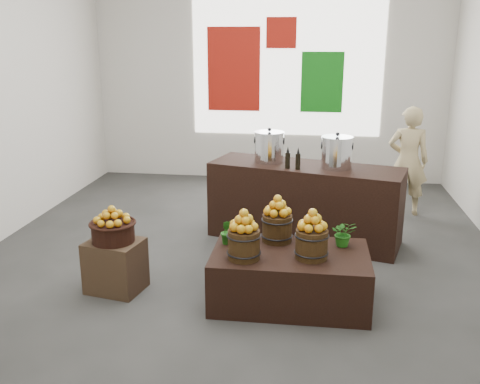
# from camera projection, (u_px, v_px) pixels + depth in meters

# --- Properties ---
(ground) EXTENTS (7.00, 7.00, 0.00)m
(ground) POSITION_uv_depth(u_px,v_px,m) (241.00, 253.00, 6.26)
(ground) COLOR #383835
(ground) RESTS_ON ground
(back_wall) EXTENTS (6.00, 0.04, 4.00)m
(back_wall) POSITION_uv_depth(u_px,v_px,m) (269.00, 64.00, 9.03)
(back_wall) COLOR beige
(back_wall) RESTS_ON ground
(back_opening) EXTENTS (3.20, 0.02, 2.40)m
(back_opening) POSITION_uv_depth(u_px,v_px,m) (287.00, 64.00, 8.97)
(back_opening) COLOR white
(back_opening) RESTS_ON back_wall
(deco_red_left) EXTENTS (0.90, 0.04, 1.40)m
(deco_red_left) POSITION_uv_depth(u_px,v_px,m) (234.00, 69.00, 9.11)
(deco_red_left) COLOR #9E160C
(deco_red_left) RESTS_ON back_wall
(deco_green_right) EXTENTS (0.70, 0.04, 1.00)m
(deco_green_right) POSITION_uv_depth(u_px,v_px,m) (322.00, 82.00, 8.97)
(deco_green_right) COLOR #106B12
(deco_green_right) RESTS_ON back_wall
(deco_red_upper) EXTENTS (0.50, 0.04, 0.50)m
(deco_red_upper) POSITION_uv_depth(u_px,v_px,m) (281.00, 33.00, 8.84)
(deco_red_upper) COLOR #9E160C
(deco_red_upper) RESTS_ON back_wall
(crate) EXTENTS (0.59, 0.52, 0.52)m
(crate) POSITION_uv_depth(u_px,v_px,m) (115.00, 266.00, 5.29)
(crate) COLOR #43321F
(crate) RESTS_ON ground
(wicker_basket) EXTENTS (0.41, 0.41, 0.19)m
(wicker_basket) POSITION_uv_depth(u_px,v_px,m) (113.00, 232.00, 5.19)
(wicker_basket) COLOR black
(wicker_basket) RESTS_ON crate
(apples_in_basket) EXTENTS (0.32, 0.32, 0.17)m
(apples_in_basket) POSITION_uv_depth(u_px,v_px,m) (112.00, 215.00, 5.14)
(apples_in_basket) COLOR #AE1B05
(apples_in_basket) RESTS_ON wicker_basket
(display_table) EXTENTS (1.46, 0.91, 0.50)m
(display_table) POSITION_uv_depth(u_px,v_px,m) (290.00, 277.00, 5.06)
(display_table) COLOR black
(display_table) RESTS_ON ground
(apple_bucket_front_left) EXTENTS (0.29, 0.29, 0.27)m
(apple_bucket_front_left) POSITION_uv_depth(u_px,v_px,m) (244.00, 244.00, 4.81)
(apple_bucket_front_left) COLOR #3A240F
(apple_bucket_front_left) RESTS_ON display_table
(apples_in_bucket_front_left) EXTENTS (0.22, 0.22, 0.20)m
(apples_in_bucket_front_left) POSITION_uv_depth(u_px,v_px,m) (244.00, 220.00, 4.74)
(apples_in_bucket_front_left) COLOR #AE1B05
(apples_in_bucket_front_left) RESTS_ON apple_bucket_front_left
(apple_bucket_front_right) EXTENTS (0.29, 0.29, 0.27)m
(apple_bucket_front_right) POSITION_uv_depth(u_px,v_px,m) (312.00, 244.00, 4.82)
(apple_bucket_front_right) COLOR #3A240F
(apple_bucket_front_right) RESTS_ON display_table
(apples_in_bucket_front_right) EXTENTS (0.22, 0.22, 0.20)m
(apples_in_bucket_front_right) POSITION_uv_depth(u_px,v_px,m) (312.00, 220.00, 4.75)
(apples_in_bucket_front_right) COLOR #AE1B05
(apples_in_bucket_front_right) RESTS_ON apple_bucket_front_right
(apple_bucket_rear) EXTENTS (0.29, 0.29, 0.27)m
(apple_bucket_rear) POSITION_uv_depth(u_px,v_px,m) (277.00, 228.00, 5.22)
(apple_bucket_rear) COLOR #3A240F
(apple_bucket_rear) RESTS_ON display_table
(apples_in_bucket_rear) EXTENTS (0.22, 0.22, 0.20)m
(apples_in_bucket_rear) POSITION_uv_depth(u_px,v_px,m) (278.00, 205.00, 5.16)
(apples_in_bucket_rear) COLOR #AE1B05
(apples_in_bucket_rear) RESTS_ON apple_bucket_rear
(herb_garnish_right) EXTENTS (0.25, 0.22, 0.26)m
(herb_garnish_right) POSITION_uv_depth(u_px,v_px,m) (344.00, 233.00, 5.10)
(herb_garnish_right) COLOR #1B5E13
(herb_garnish_right) RESTS_ON display_table
(herb_garnish_left) EXTENTS (0.17, 0.15, 0.25)m
(herb_garnish_left) POSITION_uv_depth(u_px,v_px,m) (228.00, 232.00, 5.15)
(herb_garnish_left) COLOR #1B5E13
(herb_garnish_left) RESTS_ON display_table
(counter) EXTENTS (2.42, 1.31, 0.95)m
(counter) POSITION_uv_depth(u_px,v_px,m) (304.00, 203.00, 6.57)
(counter) COLOR black
(counter) RESTS_ON ground
(stock_pot_left) EXTENTS (0.36, 0.36, 0.36)m
(stock_pot_left) POSITION_uv_depth(u_px,v_px,m) (269.00, 148.00, 6.57)
(stock_pot_left) COLOR silver
(stock_pot_left) RESTS_ON counter
(stock_pot_center) EXTENTS (0.36, 0.36, 0.36)m
(stock_pot_center) POSITION_uv_depth(u_px,v_px,m) (337.00, 153.00, 6.25)
(stock_pot_center) COLOR silver
(stock_pot_center) RESTS_ON counter
(oil_cruets) EXTENTS (0.18, 0.10, 0.26)m
(oil_cruets) POSITION_uv_depth(u_px,v_px,m) (301.00, 159.00, 6.20)
(oil_cruets) COLOR black
(oil_cruets) RESTS_ON counter
(shopper) EXTENTS (0.59, 0.41, 1.54)m
(shopper) POSITION_uv_depth(u_px,v_px,m) (408.00, 161.00, 7.46)
(shopper) COLOR tan
(shopper) RESTS_ON ground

